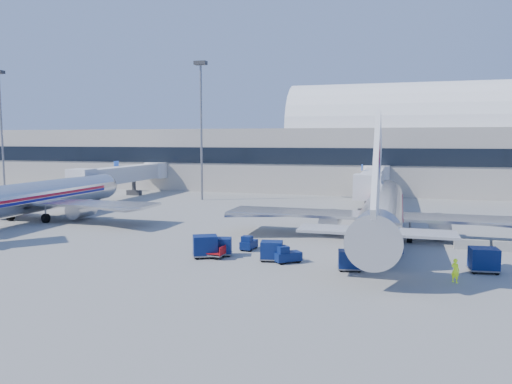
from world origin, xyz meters
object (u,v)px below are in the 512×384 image
(barrier_mid, at_px, (511,247))
(tug_lead, at_px, (287,255))
(mast_far_west, at_px, (1,113))
(airliner_main, at_px, (383,211))
(mast_west, at_px, (201,110))
(barrier_near, at_px, (471,245))
(cart_solo_near, at_px, (350,260))
(cart_open_red, at_px, (213,254))
(tug_right, at_px, (388,247))
(cart_solo_far, at_px, (484,259))
(jetbridge_near, at_px, (373,180))
(cart_train_a, at_px, (272,251))
(cart_train_b, at_px, (222,246))
(cart_train_c, at_px, (205,246))
(tug_left, at_px, (248,243))
(airliner_mid, at_px, (33,197))
(ramp_worker, at_px, (455,270))
(jetbridge_mid, at_px, (127,174))

(barrier_mid, bearing_deg, tug_lead, -152.70)
(mast_far_west, distance_m, barrier_mid, 87.17)
(airliner_main, bearing_deg, mast_west, 139.64)
(barrier_near, distance_m, cart_solo_near, 14.54)
(cart_solo_near, height_order, cart_open_red, cart_solo_near)
(tug_right, relative_size, cart_solo_far, 1.10)
(tug_lead, height_order, cart_open_red, tug_lead)
(jetbridge_near, distance_m, cart_solo_far, 38.57)
(mast_far_west, relative_size, cart_train_a, 10.94)
(airliner_main, xyz_separation_m, cart_train_b, (-13.12, -11.17, -2.10))
(jetbridge_near, distance_m, tug_lead, 38.76)
(cart_train_b, xyz_separation_m, cart_open_red, (-0.41, -1.04, -0.44))
(mast_west, relative_size, barrier_mid, 7.53)
(tug_right, distance_m, cart_train_b, 14.51)
(barrier_near, bearing_deg, tug_lead, -147.85)
(tug_lead, height_order, cart_train_c, cart_train_c)
(airliner_main, distance_m, tug_left, 14.44)
(airliner_mid, bearing_deg, ramp_worker, -16.72)
(cart_train_a, distance_m, cart_train_b, 4.69)
(cart_solo_near, bearing_deg, tug_left, 143.78)
(airliner_mid, height_order, tug_right, airliner_mid)
(tug_right, height_order, cart_train_b, cart_train_b)
(mast_west, distance_m, cart_open_red, 43.59)
(jetbridge_near, xyz_separation_m, cart_train_c, (-11.81, -38.50, -2.92))
(tug_right, distance_m, cart_solo_near, 6.88)
(cart_open_red, bearing_deg, cart_train_a, 7.97)
(tug_left, distance_m, ramp_worker, 18.03)
(barrier_mid, relative_size, cart_open_red, 1.44)
(cart_train_a, height_order, cart_open_red, cart_train_a)
(airliner_mid, xyz_separation_m, barrier_mid, (53.30, -2.51, -2.48))
(mast_far_west, distance_m, cart_solo_near, 79.42)
(cart_train_a, bearing_deg, barrier_mid, 16.28)
(barrier_near, bearing_deg, ramp_worker, -102.15)
(barrier_mid, xyz_separation_m, cart_train_b, (-24.42, -8.67, 0.38))
(barrier_near, distance_m, cart_train_c, 24.24)
(mast_far_west, bearing_deg, tug_right, -24.50)
(mast_far_west, height_order, tug_right, mast_far_west)
(tug_left, bearing_deg, jetbridge_near, -9.28)
(mast_west, distance_m, tug_lead, 46.15)
(barrier_near, xyz_separation_m, cart_train_a, (-16.47, -9.31, 0.43))
(jetbridge_mid, distance_m, barrier_near, 59.90)
(jetbridge_mid, distance_m, mast_far_west, 27.82)
(tug_lead, xyz_separation_m, tug_right, (7.85, 5.30, 0.03))
(jetbridge_mid, height_order, mast_west, mast_west)
(jetbridge_near, distance_m, tug_left, 35.98)
(mast_west, distance_m, cart_solo_far, 54.18)
(airliner_mid, relative_size, barrier_mid, 12.42)
(mast_far_west, bearing_deg, tug_lead, -30.84)
(cart_solo_near, bearing_deg, jetbridge_near, 80.66)
(airliner_main, xyz_separation_m, tug_lead, (-7.15, -12.03, -2.28))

